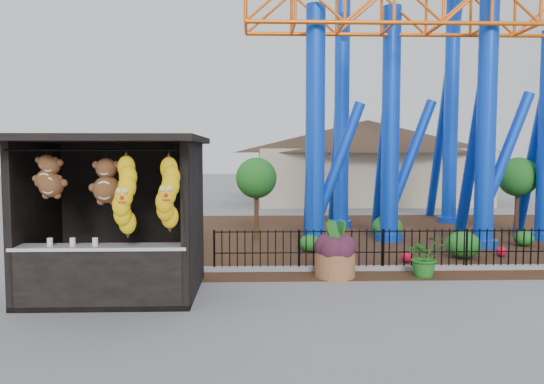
{
  "coord_description": "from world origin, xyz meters",
  "views": [
    {
      "loc": [
        -0.23,
        -9.32,
        2.81
      ],
      "look_at": [
        0.11,
        1.5,
        2.0
      ],
      "focal_mm": 35.0,
      "sensor_mm": 36.0,
      "label": 1
    }
  ],
  "objects_px": {
    "prize_booth": "(113,219)",
    "terracotta_planter": "(335,265)",
    "potted_plant": "(425,256)",
    "roller_coaster": "(418,42)"
  },
  "relations": [
    {
      "from": "prize_booth",
      "to": "terracotta_planter",
      "type": "xyz_separation_m",
      "value": [
        4.53,
        1.49,
        -1.24
      ]
    },
    {
      "from": "potted_plant",
      "to": "prize_booth",
      "type": "bearing_deg",
      "value": -177.35
    },
    {
      "from": "roller_coaster",
      "to": "terracotta_planter",
      "type": "distance_m",
      "value": 9.2
    },
    {
      "from": "prize_booth",
      "to": "potted_plant",
      "type": "bearing_deg",
      "value": 12.47
    },
    {
      "from": "roller_coaster",
      "to": "terracotta_planter",
      "type": "bearing_deg",
      "value": -121.4
    },
    {
      "from": "roller_coaster",
      "to": "terracotta_planter",
      "type": "xyz_separation_m",
      "value": [
        -3.56,
        -5.83,
        -6.16
      ]
    },
    {
      "from": "prize_booth",
      "to": "roller_coaster",
      "type": "xyz_separation_m",
      "value": [
        8.09,
        7.32,
        4.92
      ]
    },
    {
      "from": "prize_booth",
      "to": "terracotta_planter",
      "type": "relative_size",
      "value": 3.86
    },
    {
      "from": "prize_booth",
      "to": "potted_plant",
      "type": "distance_m",
      "value": 6.8
    },
    {
      "from": "prize_booth",
      "to": "terracotta_planter",
      "type": "height_order",
      "value": "prize_booth"
    }
  ]
}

